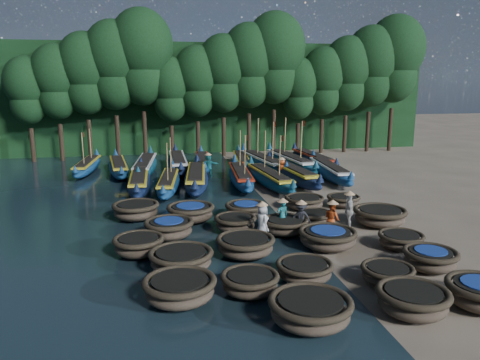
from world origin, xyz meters
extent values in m
plane|color=gray|center=(0.00, 0.00, 0.00)|extent=(120.00, 120.00, 0.00)
cube|color=black|center=(0.00, 23.50, 5.00)|extent=(40.00, 3.00, 10.00)
ellipsoid|color=brown|center=(-2.04, -9.48, 0.37)|extent=(2.84, 2.84, 0.73)
torus|color=#382F21|center=(-2.04, -9.48, 0.71)|extent=(2.46, 2.46, 0.22)
cylinder|color=black|center=(-2.04, -9.48, 0.75)|extent=(1.88, 1.88, 0.07)
ellipsoid|color=brown|center=(1.16, -9.52, 0.37)|extent=(2.54, 2.54, 0.73)
torus|color=#382F21|center=(1.16, -9.52, 0.71)|extent=(2.22, 2.22, 0.22)
cylinder|color=black|center=(1.16, -9.52, 0.75)|extent=(1.67, 1.67, 0.07)
ellipsoid|color=brown|center=(-5.63, -7.42, 0.37)|extent=(2.49, 2.49, 0.73)
torus|color=#382F21|center=(-5.63, -7.42, 0.71)|extent=(2.37, 2.37, 0.22)
cylinder|color=black|center=(-5.63, -7.42, 0.75)|extent=(1.80, 1.80, 0.07)
ellipsoid|color=brown|center=(-3.34, -7.27, 0.32)|extent=(2.33, 2.33, 0.65)
torus|color=#382F21|center=(-3.34, -7.27, 0.63)|extent=(1.95, 1.95, 0.20)
cylinder|color=black|center=(-3.34, -7.27, 0.67)|extent=(1.47, 1.47, 0.06)
ellipsoid|color=brown|center=(-1.24, -6.61, 0.31)|extent=(2.44, 2.44, 0.61)
torus|color=#382F21|center=(-1.24, -6.61, 0.59)|extent=(2.03, 2.03, 0.19)
cylinder|color=black|center=(-1.24, -6.61, 0.63)|extent=(1.55, 1.55, 0.06)
ellipsoid|color=brown|center=(1.46, -7.42, 0.30)|extent=(2.12, 2.12, 0.59)
torus|color=#382F21|center=(1.46, -7.42, 0.57)|extent=(1.84, 1.84, 0.18)
cylinder|color=black|center=(1.46, -7.42, 0.61)|extent=(1.39, 1.39, 0.05)
ellipsoid|color=brown|center=(3.58, -6.62, 0.35)|extent=(1.98, 1.98, 0.70)
torus|color=#382F21|center=(3.58, -6.62, 0.68)|extent=(2.03, 2.03, 0.21)
cylinder|color=black|center=(3.58, -6.62, 0.72)|extent=(1.52, 1.52, 0.06)
cylinder|color=navy|center=(3.58, -6.62, 0.76)|extent=(1.17, 1.17, 0.04)
ellipsoid|color=brown|center=(-6.96, -3.15, 0.36)|extent=(2.41, 2.41, 0.71)
torus|color=#382F21|center=(-6.96, -3.15, 0.69)|extent=(2.06, 2.06, 0.22)
cylinder|color=black|center=(-6.96, -3.15, 0.74)|extent=(1.54, 1.54, 0.06)
ellipsoid|color=brown|center=(-5.41, -4.94, 0.35)|extent=(2.68, 2.68, 0.70)
torus|color=#382F21|center=(-5.41, -4.94, 0.68)|extent=(2.39, 2.39, 0.21)
cylinder|color=black|center=(-5.41, -4.94, 0.72)|extent=(1.83, 1.83, 0.06)
ellipsoid|color=brown|center=(-2.81, -3.98, 0.36)|extent=(2.89, 2.89, 0.71)
torus|color=#382F21|center=(-2.81, -3.98, 0.69)|extent=(2.36, 2.36, 0.22)
cylinder|color=black|center=(-2.81, -3.98, 0.74)|extent=(1.79, 1.79, 0.06)
ellipsoid|color=brown|center=(0.73, -3.74, 0.35)|extent=(3.00, 3.00, 0.71)
torus|color=#382F21|center=(0.73, -3.74, 0.69)|extent=(2.43, 2.43, 0.21)
cylinder|color=black|center=(0.73, -3.74, 0.73)|extent=(1.86, 1.86, 0.06)
cylinder|color=navy|center=(0.73, -3.74, 0.77)|extent=(1.43, 1.43, 0.04)
ellipsoid|color=brown|center=(3.69, -4.38, 0.29)|extent=(2.00, 2.00, 0.59)
torus|color=#382F21|center=(3.69, -4.38, 0.57)|extent=(1.89, 1.89, 0.18)
cylinder|color=black|center=(3.69, -4.38, 0.61)|extent=(1.44, 1.44, 0.05)
ellipsoid|color=brown|center=(-5.69, -1.34, 0.38)|extent=(2.65, 2.65, 0.76)
torus|color=#382F21|center=(-5.69, -1.34, 0.73)|extent=(2.20, 2.20, 0.23)
cylinder|color=black|center=(-5.69, -1.34, 0.78)|extent=(1.65, 1.65, 0.07)
cylinder|color=navy|center=(-5.69, -1.34, 0.83)|extent=(1.27, 1.27, 0.05)
ellipsoid|color=brown|center=(-2.68, -1.01, 0.34)|extent=(2.31, 2.31, 0.68)
torus|color=#382F21|center=(-2.68, -1.01, 0.66)|extent=(1.95, 1.95, 0.21)
cylinder|color=black|center=(-2.68, -1.01, 0.70)|extent=(1.46, 1.46, 0.06)
ellipsoid|color=brown|center=(-0.51, -1.71, 0.33)|extent=(2.15, 2.15, 0.66)
torus|color=#382F21|center=(-0.51, -1.71, 0.64)|extent=(2.09, 2.09, 0.20)
cylinder|color=black|center=(-0.51, -1.71, 0.68)|extent=(1.59, 1.59, 0.06)
ellipsoid|color=brown|center=(1.24, -0.77, 0.31)|extent=(1.67, 1.67, 0.61)
torus|color=#382F21|center=(1.24, -0.77, 0.59)|extent=(1.71, 1.71, 0.19)
cylinder|color=black|center=(1.24, -0.77, 0.63)|extent=(1.28, 1.28, 0.06)
ellipsoid|color=brown|center=(4.29, -1.35, 0.38)|extent=(2.70, 2.70, 0.75)
torus|color=#382F21|center=(4.29, -1.35, 0.73)|extent=(2.53, 2.53, 0.23)
cylinder|color=black|center=(4.29, -1.35, 0.77)|extent=(1.93, 1.93, 0.07)
ellipsoid|color=brown|center=(-7.20, 1.84, 0.38)|extent=(2.16, 2.16, 0.76)
torus|color=#382F21|center=(-7.20, 1.84, 0.74)|extent=(2.33, 2.33, 0.23)
cylinder|color=black|center=(-7.20, 1.84, 0.78)|extent=(1.77, 1.77, 0.07)
ellipsoid|color=brown|center=(-4.55, 0.93, 0.38)|extent=(2.54, 2.54, 0.76)
torus|color=#382F21|center=(-4.55, 0.93, 0.73)|extent=(2.36, 2.36, 0.23)
cylinder|color=black|center=(-4.55, 0.93, 0.78)|extent=(1.78, 1.78, 0.07)
cylinder|color=navy|center=(-4.55, 0.93, 0.83)|extent=(1.37, 1.37, 0.05)
ellipsoid|color=brown|center=(-1.78, 0.90, 0.36)|extent=(2.01, 2.01, 0.72)
torus|color=#382F21|center=(-1.78, 0.90, 0.70)|extent=(2.12, 2.12, 0.22)
cylinder|color=black|center=(-1.78, 0.90, 0.74)|extent=(1.60, 1.60, 0.07)
cylinder|color=navy|center=(-1.78, 0.90, 0.79)|extent=(1.23, 1.23, 0.04)
ellipsoid|color=brown|center=(1.67, 2.07, 0.31)|extent=(2.56, 2.56, 0.63)
torus|color=#382F21|center=(1.67, 2.07, 0.61)|extent=(2.14, 2.14, 0.19)
cylinder|color=black|center=(1.67, 2.07, 0.64)|extent=(1.63, 1.63, 0.06)
ellipsoid|color=brown|center=(3.90, 2.05, 0.29)|extent=(1.72, 1.72, 0.57)
torus|color=#382F21|center=(3.90, 2.05, 0.55)|extent=(1.83, 1.83, 0.17)
cylinder|color=black|center=(3.90, 2.05, 0.59)|extent=(1.39, 1.39, 0.05)
ellipsoid|color=#0F1D3A|center=(-7.14, 8.24, 0.50)|extent=(1.57, 8.02, 1.00)
cone|color=#0F1D3A|center=(-7.08, 12.14, 1.15)|extent=(0.44, 0.44, 0.60)
cone|color=#0F1D3A|center=(-7.21, 4.34, 1.10)|extent=(0.44, 0.44, 0.50)
cube|color=gold|center=(-7.14, 8.24, 0.92)|extent=(1.15, 6.22, 0.12)
cube|color=black|center=(-7.14, 8.24, 1.00)|extent=(0.87, 5.41, 0.10)
ellipsoid|color=navy|center=(-5.35, 7.59, 0.46)|extent=(2.22, 7.47, 0.92)
cone|color=navy|center=(-4.91, 11.15, 1.06)|extent=(0.40, 0.40, 0.55)
cone|color=navy|center=(-5.79, 4.03, 1.01)|extent=(0.40, 0.40, 0.46)
cube|color=gold|center=(-5.35, 7.59, 0.85)|extent=(1.66, 5.78, 0.11)
cube|color=black|center=(-5.35, 7.59, 0.92)|extent=(1.32, 5.02, 0.09)
cylinder|color=#997F4C|center=(-5.12, 8.67, 1.93)|extent=(0.06, 0.22, 2.58)
cylinder|color=#997F4C|center=(-5.43, 6.21, 1.93)|extent=(0.06, 0.22, 2.58)
plane|color=red|center=(-5.29, 6.19, 3.06)|extent=(0.00, 0.32, 0.32)
ellipsoid|color=#0F1D3A|center=(-3.55, 8.30, 0.53)|extent=(2.53, 8.65, 1.07)
cone|color=#0F1D3A|center=(-3.06, 12.43, 1.23)|extent=(0.47, 0.47, 0.64)
cone|color=#0F1D3A|center=(-4.03, 4.17, 1.17)|extent=(0.47, 0.47, 0.53)
cube|color=gold|center=(-3.55, 8.30, 0.98)|extent=(1.89, 6.70, 0.13)
cube|color=black|center=(-3.55, 8.30, 1.07)|extent=(1.50, 5.82, 0.11)
ellipsoid|color=navy|center=(-0.60, 8.42, 0.50)|extent=(2.04, 8.01, 0.99)
cone|color=navy|center=(-0.30, 12.27, 1.14)|extent=(0.44, 0.44, 0.59)
cone|color=navy|center=(-0.91, 4.57, 1.09)|extent=(0.44, 0.44, 0.50)
cube|color=#A22814|center=(-0.60, 8.42, 0.91)|extent=(1.52, 6.20, 0.12)
cube|color=black|center=(-0.60, 8.42, 0.99)|extent=(1.19, 5.39, 0.10)
cylinder|color=#997F4C|center=(-0.41, 9.60, 2.08)|extent=(0.07, 0.24, 2.77)
cylinder|color=#997F4C|center=(-0.62, 6.93, 2.08)|extent=(0.07, 0.24, 2.77)
plane|color=red|center=(-0.47, 6.92, 3.29)|extent=(0.00, 0.35, 0.35)
ellipsoid|color=navy|center=(1.12, 7.52, 0.50)|extent=(2.23, 8.13, 1.00)
cone|color=navy|center=(0.73, 11.41, 1.15)|extent=(0.44, 0.44, 0.60)
cone|color=navy|center=(1.51, 3.63, 1.10)|extent=(0.44, 0.44, 0.50)
cube|color=gold|center=(1.12, 7.52, 0.92)|extent=(1.67, 6.30, 0.12)
cube|color=black|center=(1.12, 7.52, 1.00)|extent=(1.32, 5.47, 0.10)
cylinder|color=#997F4C|center=(1.10, 8.73, 2.11)|extent=(0.07, 0.24, 2.81)
cylinder|color=#997F4C|center=(1.37, 6.03, 2.11)|extent=(0.07, 0.24, 2.81)
plane|color=red|center=(1.52, 6.05, 3.33)|extent=(0.00, 0.35, 0.35)
ellipsoid|color=#0F1D3A|center=(2.90, 8.49, 0.54)|extent=(2.52, 8.74, 1.08)
cone|color=#0F1D3A|center=(2.42, 12.66, 1.24)|extent=(0.47, 0.47, 0.65)
cone|color=#0F1D3A|center=(3.37, 4.32, 1.18)|extent=(0.47, 0.47, 0.54)
cube|color=gold|center=(2.90, 8.49, 0.99)|extent=(1.88, 6.76, 0.13)
cube|color=black|center=(2.90, 8.49, 1.08)|extent=(1.49, 5.87, 0.11)
ellipsoid|color=navy|center=(5.82, 8.97, 0.52)|extent=(1.94, 8.33, 1.03)
cone|color=navy|center=(6.05, 12.99, 1.19)|extent=(0.45, 0.45, 0.62)
cone|color=navy|center=(5.60, 4.95, 1.14)|extent=(0.45, 0.45, 0.52)
cube|color=silver|center=(5.82, 8.97, 0.95)|extent=(1.44, 6.45, 0.12)
cube|color=black|center=(5.82, 8.97, 1.03)|extent=(1.11, 5.61, 0.10)
ellipsoid|color=navy|center=(-11.02, 14.36, 0.45)|extent=(1.97, 7.32, 0.90)
cone|color=navy|center=(-10.69, 17.87, 1.04)|extent=(0.40, 0.40, 0.54)
cone|color=navy|center=(-11.35, 10.85, 0.99)|extent=(0.40, 0.40, 0.45)
cube|color=gold|center=(-11.02, 14.36, 0.83)|extent=(1.47, 5.67, 0.11)
cube|color=black|center=(-11.02, 14.36, 0.90)|extent=(1.16, 4.92, 0.09)
cylinder|color=#997F4C|center=(-10.83, 15.43, 1.90)|extent=(0.06, 0.21, 2.53)
cylinder|color=#997F4C|center=(-11.06, 13.00, 1.90)|extent=(0.06, 0.21, 2.53)
plane|color=red|center=(-10.92, 12.99, 3.00)|extent=(0.00, 0.32, 0.32)
ellipsoid|color=navy|center=(-8.72, 13.47, 0.47)|extent=(2.23, 7.67, 0.95)
cone|color=navy|center=(-9.15, 17.13, 1.09)|extent=(0.42, 0.42, 0.57)
cone|color=navy|center=(-8.29, 9.80, 1.04)|extent=(0.42, 0.42, 0.47)
cube|color=gold|center=(-8.72, 13.47, 0.87)|extent=(1.67, 5.94, 0.11)
cube|color=black|center=(-8.72, 13.47, 0.95)|extent=(1.32, 5.16, 0.09)
ellipsoid|color=navy|center=(-6.80, 13.06, 0.53)|extent=(2.37, 8.66, 1.07)
cone|color=navy|center=(-6.39, 17.21, 1.23)|extent=(0.47, 0.47, 0.64)
cone|color=navy|center=(-7.21, 8.91, 1.18)|extent=(0.47, 0.47, 0.53)
cube|color=silver|center=(-6.80, 13.06, 0.98)|extent=(1.77, 6.70, 0.13)
cube|color=black|center=(-6.80, 13.06, 1.07)|extent=(1.40, 5.82, 0.11)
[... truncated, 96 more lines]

